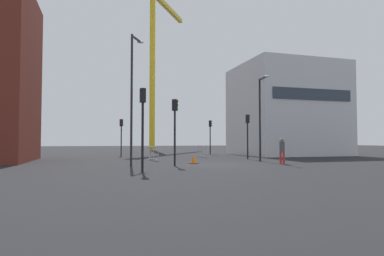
% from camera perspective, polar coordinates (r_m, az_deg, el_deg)
% --- Properties ---
extents(ground, '(160.00, 160.00, 0.00)m').
position_cam_1_polar(ground, '(21.03, 4.08, -6.43)').
color(ground, black).
extents(office_block, '(10.35, 9.41, 9.74)m').
position_cam_1_polar(office_block, '(37.02, 16.20, 2.99)').
color(office_block, silver).
rests_on(office_block, ground).
extents(construction_crane, '(12.27, 17.39, 26.06)m').
position_cam_1_polar(construction_crane, '(54.56, -6.73, 14.60)').
color(construction_crane, yellow).
rests_on(construction_crane, ground).
extents(streetlamp_tall, '(0.93, 1.24, 8.08)m').
position_cam_1_polar(streetlamp_tall, '(20.34, -10.41, 6.60)').
color(streetlamp_tall, '#232326').
rests_on(streetlamp_tall, ground).
extents(streetlamp_short, '(0.48, 1.66, 6.19)m').
position_cam_1_polar(streetlamp_short, '(24.45, 12.07, 2.91)').
color(streetlamp_short, black).
rests_on(streetlamp_short, ground).
extents(traffic_light_island, '(0.36, 0.38, 3.68)m').
position_cam_1_polar(traffic_light_island, '(33.00, -12.36, -0.55)').
color(traffic_light_island, '#232326').
rests_on(traffic_light_island, ground).
extents(traffic_light_crosswalk, '(0.37, 0.37, 4.06)m').
position_cam_1_polar(traffic_light_crosswalk, '(19.70, -3.03, 1.21)').
color(traffic_light_crosswalk, black).
rests_on(traffic_light_crosswalk, ground).
extents(traffic_light_median, '(0.39, 0.30, 3.81)m').
position_cam_1_polar(traffic_light_median, '(36.07, 3.23, -0.62)').
color(traffic_light_median, black).
rests_on(traffic_light_median, ground).
extents(traffic_light_near, '(0.39, 0.30, 3.72)m').
position_cam_1_polar(traffic_light_near, '(27.37, 9.77, -0.18)').
color(traffic_light_near, black).
rests_on(traffic_light_near, ground).
extents(traffic_light_far, '(0.28, 0.39, 4.09)m').
position_cam_1_polar(traffic_light_far, '(15.92, -8.70, 2.13)').
color(traffic_light_far, black).
rests_on(traffic_light_far, ground).
extents(pedestrian_walking, '(0.34, 0.34, 1.71)m').
position_cam_1_polar(pedestrian_walking, '(22.22, 15.59, -3.57)').
color(pedestrian_walking, red).
rests_on(pedestrian_walking, ground).
extents(safety_barrier_left_run, '(0.10, 2.22, 1.08)m').
position_cam_1_polar(safety_barrier_left_run, '(30.19, 1.72, -4.11)').
color(safety_barrier_left_run, '#9EA0A5').
rests_on(safety_barrier_left_run, ground).
extents(safety_barrier_right_run, '(0.40, 2.45, 1.08)m').
position_cam_1_polar(safety_barrier_right_run, '(28.41, -7.29, -4.20)').
color(safety_barrier_right_run, gray).
rests_on(safety_barrier_right_run, ground).
extents(safety_barrier_mid_span, '(0.37, 2.56, 1.08)m').
position_cam_1_polar(safety_barrier_mid_span, '(25.04, -6.79, -4.46)').
color(safety_barrier_mid_span, '#B2B5BA').
rests_on(safety_barrier_mid_span, ground).
extents(traffic_cone_on_verge, '(0.57, 0.57, 0.58)m').
position_cam_1_polar(traffic_cone_on_verge, '(21.81, 0.31, -5.58)').
color(traffic_cone_on_verge, black).
rests_on(traffic_cone_on_verge, ground).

